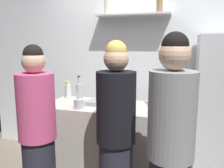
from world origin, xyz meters
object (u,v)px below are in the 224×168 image
person_grey_hoodie (170,151)px  refrigerator (224,112)px  wine_bottle_amber_glass (154,95)px  person_pink_top (38,135)px  utensil_holder (79,104)px  water_bottle_plastic (68,91)px  baking_pan (103,103)px  wine_bottle_green_glass (169,104)px  person_blonde (116,137)px  wine_bottle_pale_glass (79,93)px  wine_bottle_dark_glass (157,99)px

person_grey_hoodie → refrigerator: bearing=87.8°
wine_bottle_amber_glass → person_pink_top: (-0.96, -0.86, -0.25)m
person_grey_hoodie → utensil_holder: bearing=171.3°
water_bottle_plastic → person_grey_hoodie: bearing=-37.6°
utensil_holder → water_bottle_plastic: (-0.35, 0.43, 0.04)m
baking_pan → water_bottle_plastic: water_bottle_plastic is taller
wine_bottle_green_glass → person_blonde: 0.64m
utensil_holder → person_grey_hoodie: (1.00, -0.61, -0.13)m
wine_bottle_green_glass → person_grey_hoodie: person_grey_hoodie is taller
person_blonde → wine_bottle_amber_glass: bearing=-17.6°
wine_bottle_amber_glass → baking_pan: bearing=-167.2°
baking_pan → wine_bottle_amber_glass: (0.57, 0.13, 0.09)m
wine_bottle_pale_glass → person_grey_hoodie: size_ratio=0.20×
refrigerator → utensil_holder: 1.62m
utensil_holder → person_pink_top: person_pink_top is taller
wine_bottle_pale_glass → person_blonde: size_ratio=0.20×
person_blonde → baking_pan: bearing=28.1°
wine_bottle_pale_glass → person_blonde: 0.88m
wine_bottle_amber_glass → water_bottle_plastic: bearing=176.2°
wine_bottle_amber_glass → person_pink_top: 1.31m
utensil_holder → person_pink_top: size_ratio=0.13×
wine_bottle_amber_glass → water_bottle_plastic: (-1.11, 0.07, -0.02)m
wine_bottle_green_glass → wine_bottle_pale_glass: 1.04m
wine_bottle_pale_glass → water_bottle_plastic: (-0.27, 0.24, -0.03)m
refrigerator → wine_bottle_amber_glass: 0.81m
baking_pan → wine_bottle_dark_glass: (0.62, -0.02, 0.09)m
baking_pan → refrigerator: bearing=13.2°
refrigerator → wine_bottle_amber_glass: (-0.76, -0.18, 0.19)m
wine_bottle_green_glass → person_blonde: size_ratio=0.18×
wine_bottle_pale_glass → person_grey_hoodie: bearing=-36.5°
wine_bottle_dark_glass → wine_bottle_green_glass: 0.21m
person_grey_hoodie → wine_bottle_amber_glass: bearing=126.3°
utensil_holder → wine_bottle_pale_glass: size_ratio=0.65×
baking_pan → wine_bottle_pale_glass: wine_bottle_pale_glass is taller
person_pink_top → person_blonde: person_blonde is taller
wine_bottle_pale_glass → water_bottle_plastic: wine_bottle_pale_glass is taller
wine_bottle_amber_glass → wine_bottle_green_glass: 0.36m
baking_pan → wine_bottle_green_glass: (0.75, -0.18, 0.08)m
water_bottle_plastic → person_blonde: (0.88, -0.83, -0.21)m
refrigerator → water_bottle_plastic: bearing=-176.7°
wine_bottle_pale_glass → person_pink_top: 0.75m
wine_bottle_dark_glass → water_bottle_plastic: 1.18m
person_pink_top → refrigerator: bearing=-53.6°
wine_bottle_pale_glass → water_bottle_plastic: size_ratio=1.51×
utensil_holder → wine_bottle_dark_glass: (0.81, 0.21, 0.06)m
refrigerator → person_grey_hoodie: bearing=-114.8°
refrigerator → person_pink_top: (-1.72, -1.04, -0.06)m
person_blonde → person_grey_hoodie: size_ratio=0.97×
refrigerator → person_blonde: (-1.00, -0.93, -0.04)m
wine_bottle_pale_glass → refrigerator: bearing=12.1°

